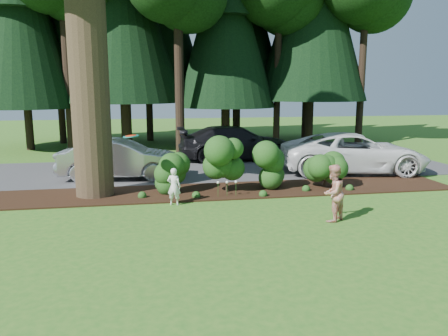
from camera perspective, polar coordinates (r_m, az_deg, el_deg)
name	(u,v)px	position (r m, az deg, el deg)	size (l,w,h in m)	color
ground	(253,218)	(12.24, 3.87, -6.56)	(80.00, 80.00, 0.00)	#2A651C
mulch_bed	(231,191)	(15.29, 0.92, -2.96)	(16.00, 2.50, 0.05)	black
driveway	(213,169)	(19.39, -1.51, -0.11)	(22.00, 6.00, 0.03)	#38383A
shrub_row	(253,168)	(15.19, 3.86, -0.05)	(6.53, 1.60, 1.61)	#224816
lily_cluster	(227,183)	(14.32, 0.40, -1.96)	(0.69, 0.09, 0.57)	#224816
car_silver_wagon	(120,159)	(17.60, -13.37, 1.14)	(1.65, 4.73, 1.56)	#A7A7AB
car_white_suv	(354,153)	(19.17, 16.59, 1.92)	(2.78, 6.04, 1.68)	silver
car_dark_suv	(236,143)	(21.70, 1.60, 3.30)	(2.34, 5.75, 1.67)	black
child	(174,186)	(13.50, -6.55, -2.42)	(0.42, 0.28, 1.16)	white
adult	(333,193)	(12.12, 14.03, -3.20)	(0.76, 0.59, 1.56)	red
frisbee	(131,136)	(13.57, -12.08, 4.09)	(0.48, 0.48, 0.08)	#177F79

